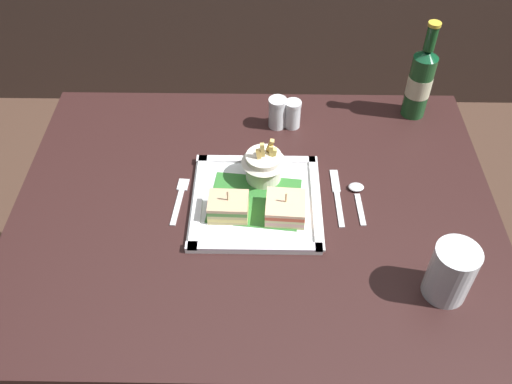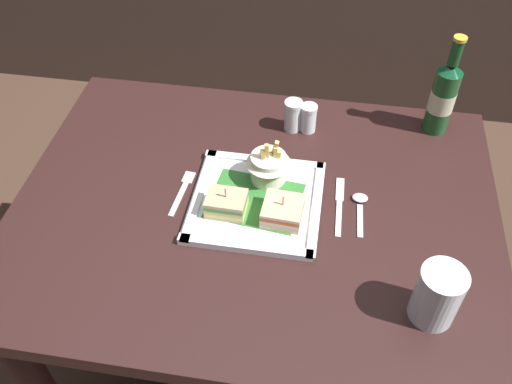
# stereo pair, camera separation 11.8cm
# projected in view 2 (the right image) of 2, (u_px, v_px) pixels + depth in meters

# --- Properties ---
(ground_plane) EXTENTS (6.00, 6.00, 0.00)m
(ground_plane) POSITION_uv_depth(u_px,v_px,m) (255.00, 360.00, 1.73)
(ground_plane) COLOR #483125
(dining_table) EXTENTS (1.06, 0.82, 0.72)m
(dining_table) POSITION_uv_depth(u_px,v_px,m) (255.00, 240.00, 1.30)
(dining_table) COLOR black
(dining_table) RESTS_ON ground_plane
(square_plate) EXTENTS (0.28, 0.28, 0.02)m
(square_plate) POSITION_uv_depth(u_px,v_px,m) (257.00, 202.00, 1.21)
(square_plate) COLOR white
(square_plate) RESTS_ON dining_table
(sandwich_half_left) EXTENTS (0.09, 0.07, 0.07)m
(sandwich_half_left) POSITION_uv_depth(u_px,v_px,m) (226.00, 204.00, 1.17)
(sandwich_half_left) COLOR tan
(sandwich_half_left) RESTS_ON square_plate
(sandwich_half_right) EXTENTS (0.09, 0.09, 0.06)m
(sandwich_half_right) POSITION_uv_depth(u_px,v_px,m) (283.00, 211.00, 1.16)
(sandwich_half_right) COLOR #D4C386
(sandwich_half_right) RESTS_ON square_plate
(fries_cup) EXTENTS (0.10, 0.10, 0.12)m
(fries_cup) POSITION_uv_depth(u_px,v_px,m) (269.00, 163.00, 1.22)
(fries_cup) COLOR silver
(fries_cup) RESTS_ON square_plate
(beer_bottle) EXTENTS (0.06, 0.06, 0.26)m
(beer_bottle) POSITION_uv_depth(u_px,v_px,m) (443.00, 96.00, 1.32)
(beer_bottle) COLOR #1E4F25
(beer_bottle) RESTS_ON dining_table
(water_glass) EXTENTS (0.08, 0.08, 0.12)m
(water_glass) POSITION_uv_depth(u_px,v_px,m) (436.00, 298.00, 0.99)
(water_glass) COLOR silver
(water_glass) RESTS_ON dining_table
(fork) EXTENTS (0.03, 0.14, 0.00)m
(fork) POSITION_uv_depth(u_px,v_px,m) (183.00, 190.00, 1.24)
(fork) COLOR silver
(fork) RESTS_ON dining_table
(knife) EXTENTS (0.02, 0.17, 0.00)m
(knife) POSITION_uv_depth(u_px,v_px,m) (339.00, 203.00, 1.21)
(knife) COLOR silver
(knife) RESTS_ON dining_table
(spoon) EXTENTS (0.03, 0.12, 0.01)m
(spoon) POSITION_uv_depth(u_px,v_px,m) (360.00, 203.00, 1.21)
(spoon) COLOR silver
(spoon) RESTS_ON dining_table
(salt_shaker) EXTENTS (0.05, 0.05, 0.08)m
(salt_shaker) POSITION_uv_depth(u_px,v_px,m) (293.00, 117.00, 1.37)
(salt_shaker) COLOR silver
(salt_shaker) RESTS_ON dining_table
(pepper_shaker) EXTENTS (0.04, 0.04, 0.07)m
(pepper_shaker) POSITION_uv_depth(u_px,v_px,m) (308.00, 120.00, 1.37)
(pepper_shaker) COLOR silver
(pepper_shaker) RESTS_ON dining_table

